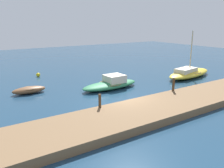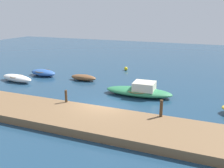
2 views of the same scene
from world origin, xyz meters
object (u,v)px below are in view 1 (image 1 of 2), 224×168
dinghy_brown (29,90)px  mooring_post_mid_west (100,101)px  sailboat_yellow (189,73)px  motorboat_green (111,84)px  marker_buoy (38,75)px  mooring_post_mid_east (173,84)px

dinghy_brown → mooring_post_mid_west: bearing=-69.6°
sailboat_yellow → mooring_post_mid_west: size_ratio=8.10×
sailboat_yellow → mooring_post_mid_west: (-13.79, -4.02, 0.50)m
dinghy_brown → mooring_post_mid_west: (2.64, -7.44, 0.66)m
sailboat_yellow → mooring_post_mid_west: sailboat_yellow is taller
motorboat_green → sailboat_yellow: (9.73, -0.87, 0.02)m
marker_buoy → mooring_post_mid_east: bearing=-62.3°
dinghy_brown → mooring_post_mid_east: size_ratio=2.58×
motorboat_green → dinghy_brown: bearing=157.3°
mooring_post_mid_west → mooring_post_mid_east: size_ratio=0.83×
dinghy_brown → mooring_post_mid_west: 7.92m
mooring_post_mid_west → mooring_post_mid_east: bearing=0.0°
motorboat_green → mooring_post_mid_east: size_ratio=5.26×
mooring_post_mid_west → marker_buoy: 13.37m
motorboat_green → marker_buoy: size_ratio=13.11×
motorboat_green → sailboat_yellow: size_ratio=0.78×
dinghy_brown → mooring_post_mid_east: mooring_post_mid_east is taller
mooring_post_mid_west → sailboat_yellow: bearing=16.2°
mooring_post_mid_west → motorboat_green: bearing=50.2°
motorboat_green → mooring_post_mid_east: (2.82, -4.89, 0.61)m
motorboat_green → marker_buoy: motorboat_green is taller
sailboat_yellow → mooring_post_mid_east: (-6.91, -4.02, 0.59)m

